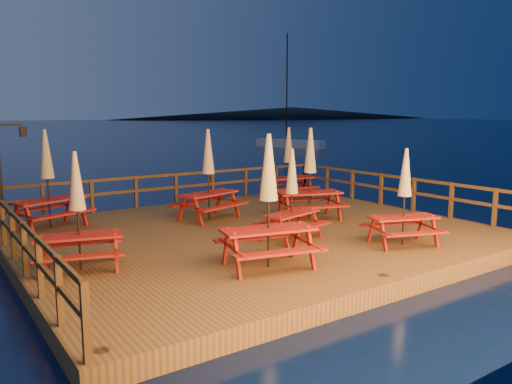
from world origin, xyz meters
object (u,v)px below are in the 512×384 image
Objects in this scene: picnic_table_0 at (288,162)px; picnic_table_1 at (47,178)px; lamp_post at (5,163)px; picnic_table_2 at (77,209)px; sailboat at (290,144)px.

picnic_table_0 is 8.51m from picnic_table_1.
lamp_post is 1.13× the size of picnic_table_0.
sailboat is at bearing 62.57° from picnic_table_2.
lamp_post is 9.45m from picnic_table_0.
lamp_post is at bearing 107.95° from picnic_table_1.
lamp_post is 0.25× the size of sailboat.
sailboat reaches higher than picnic_table_0.
lamp_post is at bearing -176.92° from picnic_table_0.
lamp_post is at bearing -156.21° from sailboat.
picnic_table_1 reaches higher than picnic_table_0.
sailboat is 42.97m from picnic_table_2.
sailboat is at bearing 22.36° from picnic_table_1.
picnic_table_2 is (0.54, -5.40, -0.53)m from lamp_post.
picnic_table_0 is at bearing -5.97° from lamp_post.
picnic_table_2 is at bearing -84.28° from lamp_post.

